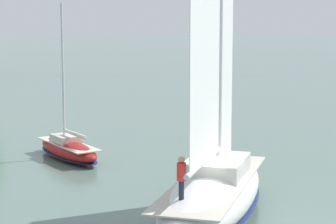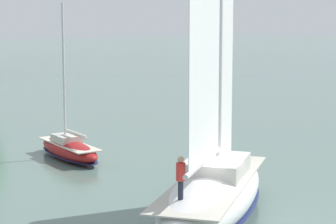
% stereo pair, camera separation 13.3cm
% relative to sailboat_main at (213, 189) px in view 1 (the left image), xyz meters
% --- Properties ---
extents(ground_plane, '(400.00, 400.00, 0.00)m').
position_rel_sailboat_main_xyz_m(ground_plane, '(-0.02, -0.01, -1.26)').
color(ground_plane, slate).
extents(sailboat_main, '(11.70, 9.55, 16.38)m').
position_rel_sailboat_main_xyz_m(sailboat_main, '(0.00, 0.00, 0.00)').
color(sailboat_main, silver).
rests_on(sailboat_main, ground).
extents(sailboat_moored_mid_channel, '(2.46, 6.74, 9.08)m').
position_rel_sailboat_main_xyz_m(sailboat_moored_mid_channel, '(1.11, 13.80, -0.64)').
color(sailboat_moored_mid_channel, maroon).
rests_on(sailboat_moored_mid_channel, ground).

